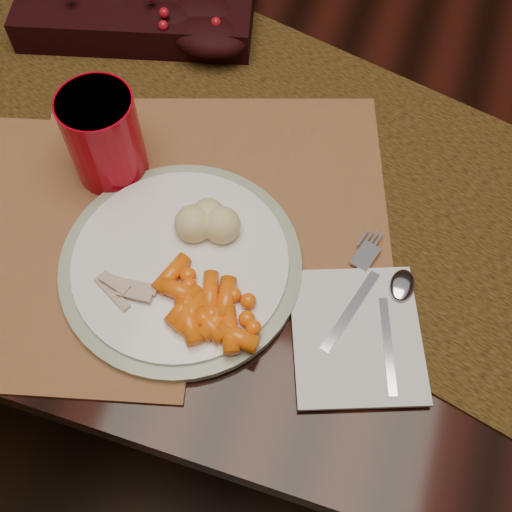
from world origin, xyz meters
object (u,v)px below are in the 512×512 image
(dining_table, at_px, (287,235))
(red_cup, at_px, (104,137))
(napkin, at_px, (357,335))
(turkey_shreds, at_px, (126,284))
(mashed_potatoes, at_px, (205,215))
(placemat_main, at_px, (210,196))
(baby_carrots, at_px, (202,309))
(dinner_plate, at_px, (181,264))

(dining_table, bearing_deg, red_cup, -133.18)
(dining_table, distance_m, napkin, 0.52)
(napkin, bearing_deg, turkey_shreds, 166.40)
(mashed_potatoes, bearing_deg, dining_table, 80.58)
(turkey_shreds, relative_size, napkin, 0.41)
(red_cup, bearing_deg, mashed_potatoes, -19.40)
(turkey_shreds, bearing_deg, mashed_potatoes, 61.83)
(placemat_main, bearing_deg, mashed_potatoes, -91.16)
(dining_table, distance_m, baby_carrots, 0.54)
(dinner_plate, bearing_deg, napkin, -5.76)
(dining_table, xyz_separation_m, placemat_main, (-0.06, -0.20, 0.38))
(dinner_plate, relative_size, mashed_potatoes, 3.66)
(baby_carrots, xyz_separation_m, napkin, (0.16, 0.03, -0.02))
(baby_carrots, bearing_deg, mashed_potatoes, 107.71)
(turkey_shreds, distance_m, napkin, 0.26)
(placemat_main, height_order, mashed_potatoes, mashed_potatoes)
(placemat_main, distance_m, napkin, 0.25)
(baby_carrots, relative_size, turkey_shreds, 1.67)
(dinner_plate, xyz_separation_m, napkin, (0.21, -0.02, -0.00))
(baby_carrots, height_order, turkey_shreds, baby_carrots)
(dining_table, distance_m, placemat_main, 0.43)
(turkey_shreds, height_order, red_cup, red_cup)
(mashed_potatoes, bearing_deg, baby_carrots, -72.29)
(mashed_potatoes, height_order, napkin, mashed_potatoes)
(dining_table, bearing_deg, dinner_plate, -100.03)
(mashed_potatoes, bearing_deg, placemat_main, 106.72)
(baby_carrots, distance_m, red_cup, 0.24)
(turkey_shreds, xyz_separation_m, red_cup, (-0.09, 0.15, 0.04))
(baby_carrots, relative_size, red_cup, 0.91)
(placemat_main, bearing_deg, baby_carrots, -90.47)
(mashed_potatoes, distance_m, napkin, 0.22)
(placemat_main, bearing_deg, dining_table, 56.39)
(placemat_main, height_order, baby_carrots, baby_carrots)
(napkin, bearing_deg, dining_table, 96.30)
(mashed_potatoes, bearing_deg, red_cup, 160.60)
(dining_table, relative_size, mashed_potatoes, 23.82)
(baby_carrots, xyz_separation_m, red_cup, (-0.18, 0.16, 0.04))
(dining_table, xyz_separation_m, baby_carrots, (-0.01, -0.35, 0.40))
(mashed_potatoes, height_order, red_cup, red_cup)
(dining_table, xyz_separation_m, dinner_plate, (-0.05, -0.30, 0.39))
(baby_carrots, relative_size, mashed_potatoes, 1.46)
(dinner_plate, height_order, mashed_potatoes, mashed_potatoes)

